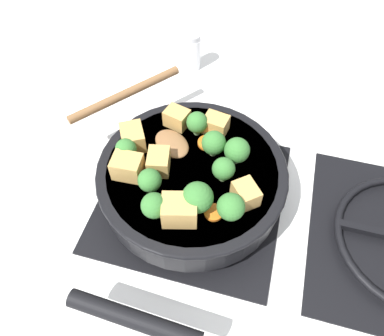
% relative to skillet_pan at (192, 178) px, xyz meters
% --- Properties ---
extents(ground_plane, '(2.40, 2.40, 0.00)m').
position_rel_skillet_pan_xyz_m(ground_plane, '(-0.00, 0.00, -0.06)').
color(ground_plane, white).
extents(front_burner_grate, '(0.31, 0.31, 0.03)m').
position_rel_skillet_pan_xyz_m(front_burner_grate, '(-0.00, 0.00, -0.05)').
color(front_burner_grate, black).
rests_on(front_burner_grate, ground_plane).
extents(skillet_pan, '(0.41, 0.31, 0.06)m').
position_rel_skillet_pan_xyz_m(skillet_pan, '(0.00, 0.00, 0.00)').
color(skillet_pan, black).
rests_on(skillet_pan, front_burner_grate).
extents(wooden_spoon, '(0.23, 0.23, 0.02)m').
position_rel_skillet_pan_xyz_m(wooden_spoon, '(-0.09, -0.11, 0.03)').
color(wooden_spoon, brown).
rests_on(wooden_spoon, skillet_pan).
extents(tofu_cube_center_large, '(0.04, 0.04, 0.03)m').
position_rel_skillet_pan_xyz_m(tofu_cube_center_large, '(-0.09, 0.02, 0.04)').
color(tofu_cube_center_large, tan).
rests_on(tofu_cube_center_large, skillet_pan).
extents(tofu_cube_near_handle, '(0.05, 0.06, 0.04)m').
position_rel_skillet_pan_xyz_m(tofu_cube_near_handle, '(0.09, 0.01, 0.05)').
color(tofu_cube_near_handle, tan).
rests_on(tofu_cube_near_handle, skillet_pan).
extents(tofu_cube_east_chunk, '(0.06, 0.05, 0.04)m').
position_rel_skillet_pan_xyz_m(tofu_cube_east_chunk, '(-0.02, -0.11, 0.04)').
color(tofu_cube_east_chunk, tan).
rests_on(tofu_cube_east_chunk, skillet_pan).
extents(tofu_cube_west_chunk, '(0.05, 0.05, 0.03)m').
position_rel_skillet_pan_xyz_m(tofu_cube_west_chunk, '(0.03, 0.09, 0.04)').
color(tofu_cube_west_chunk, tan).
rests_on(tofu_cube_west_chunk, skillet_pan).
extents(tofu_cube_back_piece, '(0.05, 0.04, 0.03)m').
position_rel_skillet_pan_xyz_m(tofu_cube_back_piece, '(0.01, -0.05, 0.04)').
color(tofu_cube_back_piece, tan).
rests_on(tofu_cube_back_piece, skillet_pan).
extents(tofu_cube_front_piece, '(0.04, 0.05, 0.04)m').
position_rel_skillet_pan_xyz_m(tofu_cube_front_piece, '(0.03, -0.09, 0.04)').
color(tofu_cube_front_piece, tan).
rests_on(tofu_cube_front_piece, skillet_pan).
extents(tofu_cube_mid_small, '(0.04, 0.05, 0.03)m').
position_rel_skillet_pan_xyz_m(tofu_cube_mid_small, '(-0.09, -0.05, 0.04)').
color(tofu_cube_mid_small, tan).
rests_on(tofu_cube_mid_small, skillet_pan).
extents(broccoli_floret_near_spoon, '(0.04, 0.04, 0.04)m').
position_rel_skillet_pan_xyz_m(broccoli_floret_near_spoon, '(0.00, 0.05, 0.05)').
color(broccoli_floret_near_spoon, '#709956').
rests_on(broccoli_floret_near_spoon, skillet_pan).
extents(broccoli_floret_center_top, '(0.04, 0.04, 0.05)m').
position_rel_skillet_pan_xyz_m(broccoli_floret_center_top, '(-0.04, 0.03, 0.05)').
color(broccoli_floret_center_top, '#709956').
rests_on(broccoli_floret_center_top, skillet_pan).
extents(broccoli_floret_east_rim, '(0.04, 0.04, 0.05)m').
position_rel_skillet_pan_xyz_m(broccoli_floret_east_rim, '(0.07, 0.08, 0.05)').
color(broccoli_floret_east_rim, '#709956').
rests_on(broccoli_floret_east_rim, skillet_pan).
extents(broccoli_floret_west_rim, '(0.04, 0.04, 0.04)m').
position_rel_skillet_pan_xyz_m(broccoli_floret_west_rim, '(0.05, -0.05, 0.05)').
color(broccoli_floret_west_rim, '#709956').
rests_on(broccoli_floret_west_rim, skillet_pan).
extents(broccoli_floret_north_edge, '(0.04, 0.04, 0.04)m').
position_rel_skillet_pan_xyz_m(broccoli_floret_north_edge, '(-0.08, -0.01, 0.05)').
color(broccoli_floret_north_edge, '#709956').
rests_on(broccoli_floret_north_edge, skillet_pan).
extents(broccoli_floret_south_cluster, '(0.05, 0.05, 0.05)m').
position_rel_skillet_pan_xyz_m(broccoli_floret_south_cluster, '(0.07, 0.03, 0.05)').
color(broccoli_floret_south_cluster, '#709956').
rests_on(broccoli_floret_south_cluster, skillet_pan).
extents(broccoli_floret_mid_floret, '(0.04, 0.04, 0.05)m').
position_rel_skillet_pan_xyz_m(broccoli_floret_mid_floret, '(-0.03, 0.06, 0.05)').
color(broccoli_floret_mid_floret, '#709956').
rests_on(broccoli_floret_mid_floret, skillet_pan).
extents(broccoli_floret_small_inner, '(0.04, 0.04, 0.04)m').
position_rel_skillet_pan_xyz_m(broccoli_floret_small_inner, '(0.09, -0.03, 0.05)').
color(broccoli_floret_small_inner, '#709956').
rests_on(broccoli_floret_small_inner, skillet_pan).
extents(broccoli_floret_tall_stem, '(0.03, 0.03, 0.04)m').
position_rel_skillet_pan_xyz_m(broccoli_floret_tall_stem, '(0.01, -0.10, 0.05)').
color(broccoli_floret_tall_stem, '#709956').
rests_on(broccoli_floret_tall_stem, skillet_pan).
extents(carrot_slice_orange_thin, '(0.03, 0.03, 0.01)m').
position_rel_skillet_pan_xyz_m(carrot_slice_orange_thin, '(0.07, 0.05, 0.03)').
color(carrot_slice_orange_thin, orange).
rests_on(carrot_slice_orange_thin, skillet_pan).
extents(carrot_slice_near_center, '(0.03, 0.03, 0.01)m').
position_rel_skillet_pan_xyz_m(carrot_slice_near_center, '(-0.06, 0.01, 0.03)').
color(carrot_slice_near_center, orange).
rests_on(carrot_slice_near_center, skillet_pan).
extents(salt_shaker, '(0.04, 0.04, 0.09)m').
position_rel_skillet_pan_xyz_m(salt_shaker, '(-0.35, -0.09, -0.02)').
color(salt_shaker, white).
rests_on(salt_shaker, ground_plane).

